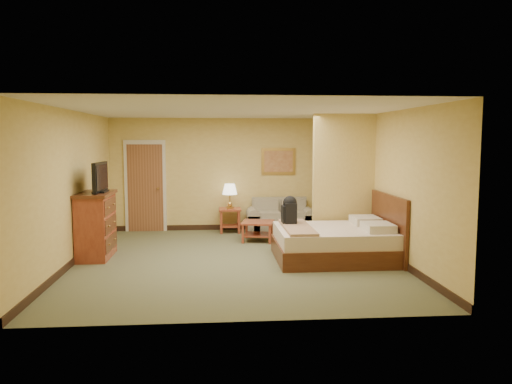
{
  "coord_description": "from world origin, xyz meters",
  "views": [
    {
      "loc": [
        -0.33,
        -8.6,
        2.11
      ],
      "look_at": [
        0.41,
        0.6,
        1.14
      ],
      "focal_mm": 35.0,
      "sensor_mm": 36.0,
      "label": 1
    }
  ],
  "objects": [
    {
      "name": "ceiling",
      "position": [
        0.0,
        0.0,
        2.6
      ],
      "size": [
        6.0,
        6.0,
        0.0
      ],
      "primitive_type": "plane",
      "rotation": [
        3.14,
        0.0,
        0.0
      ],
      "color": "white",
      "rests_on": "back_wall"
    },
    {
      "name": "loveseat",
      "position": [
        1.13,
        2.57,
        0.25
      ],
      "size": [
        1.54,
        0.72,
        0.78
      ],
      "color": "gray",
      "rests_on": "floor"
    },
    {
      "name": "back_wall",
      "position": [
        0.0,
        3.0,
        1.3
      ],
      "size": [
        5.5,
        0.02,
        2.6
      ],
      "primitive_type": "cube",
      "color": "#D2B459",
      "rests_on": "floor"
    },
    {
      "name": "door",
      "position": [
        -1.95,
        2.96,
        1.03
      ],
      "size": [
        0.94,
        0.16,
        2.1
      ],
      "color": "beige",
      "rests_on": "floor"
    },
    {
      "name": "coffee_table",
      "position": [
        0.53,
        1.61,
        0.3
      ],
      "size": [
        0.76,
        0.76,
        0.41
      ],
      "rotation": [
        0.0,
        0.0,
        -0.2
      ],
      "color": "maroon",
      "rests_on": "floor"
    },
    {
      "name": "bed",
      "position": [
        1.82,
        -0.1,
        0.31
      ],
      "size": [
        2.08,
        1.77,
        1.15
      ],
      "color": "#461F10",
      "rests_on": "floor"
    },
    {
      "name": "baseboard",
      "position": [
        0.0,
        2.99,
        0.06
      ],
      "size": [
        5.5,
        0.02,
        0.12
      ],
      "primitive_type": "cube",
      "color": "black",
      "rests_on": "floor"
    },
    {
      "name": "side_table",
      "position": [
        -0.02,
        2.65,
        0.36
      ],
      "size": [
        0.5,
        0.5,
        0.55
      ],
      "color": "maroon",
      "rests_on": "floor"
    },
    {
      "name": "floor",
      "position": [
        0.0,
        0.0,
        0.0
      ],
      "size": [
        6.0,
        6.0,
        0.0
      ],
      "primitive_type": "plane",
      "color": "brown",
      "rests_on": "ground"
    },
    {
      "name": "partition",
      "position": [
        2.15,
        0.93,
        1.3
      ],
      "size": [
        1.2,
        0.15,
        2.6
      ],
      "primitive_type": "cube",
      "color": "#D2B459",
      "rests_on": "floor"
    },
    {
      "name": "dresser",
      "position": [
        -2.48,
        0.39,
        0.59
      ],
      "size": [
        0.58,
        1.1,
        1.17
      ],
      "color": "maroon",
      "rests_on": "floor"
    },
    {
      "name": "right_wall",
      "position": [
        2.75,
        0.0,
        1.3
      ],
      "size": [
        0.02,
        6.0,
        2.6
      ],
      "primitive_type": "cube",
      "color": "#D2B459",
      "rests_on": "floor"
    },
    {
      "name": "table_lamp",
      "position": [
        -0.02,
        2.65,
        0.97
      ],
      "size": [
        0.34,
        0.34,
        0.56
      ],
      "color": "#BB9144",
      "rests_on": "side_table"
    },
    {
      "name": "left_wall",
      "position": [
        -2.75,
        0.0,
        1.3
      ],
      "size": [
        0.02,
        6.0,
        2.6
      ],
      "primitive_type": "cube",
      "color": "#D2B459",
      "rests_on": "floor"
    },
    {
      "name": "tv",
      "position": [
        -2.37,
        0.39,
        1.43
      ],
      "size": [
        0.23,
        0.88,
        0.54
      ],
      "rotation": [
        0.0,
        0.0,
        -0.02
      ],
      "color": "black",
      "rests_on": "dresser"
    },
    {
      "name": "wall_picture",
      "position": [
        1.13,
        2.97,
        1.6
      ],
      "size": [
        0.8,
        0.04,
        0.62
      ],
      "color": "#B78E3F",
      "rests_on": "back_wall"
    },
    {
      "name": "backpack",
      "position": [
        1.0,
        0.23,
        0.84
      ],
      "size": [
        0.25,
        0.32,
        0.54
      ],
      "rotation": [
        0.0,
        0.0,
        0.02
      ],
      "color": "black",
      "rests_on": "bed"
    }
  ]
}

